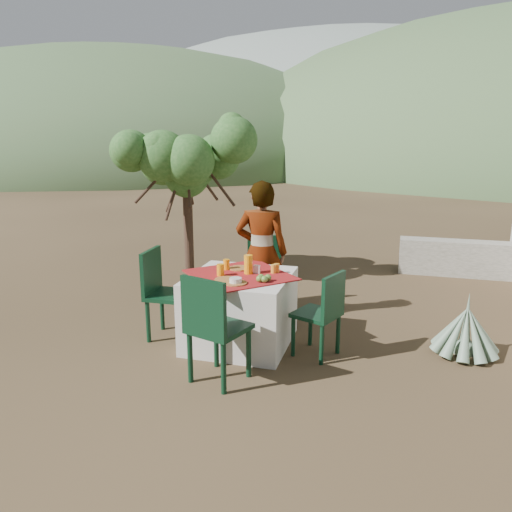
% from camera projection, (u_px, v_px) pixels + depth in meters
% --- Properties ---
extents(ground, '(160.00, 160.00, 0.00)m').
position_uv_depth(ground, '(182.00, 335.00, 5.53)').
color(ground, '#312416').
rests_on(ground, ground).
extents(table, '(1.30, 1.30, 0.76)m').
position_uv_depth(table, '(240.00, 309.00, 5.23)').
color(table, silver).
rests_on(table, ground).
extents(chair_far, '(0.52, 0.52, 0.93)m').
position_uv_depth(chair_far, '(264.00, 269.00, 6.27)').
color(chair_far, black).
rests_on(chair_far, ground).
extents(chair_near, '(0.58, 0.58, 1.00)m').
position_uv_depth(chair_near, '(213.00, 325.00, 4.34)').
color(chair_near, black).
rests_on(chair_near, ground).
extents(chair_left, '(0.47, 0.47, 0.97)m').
position_uv_depth(chair_left, '(162.00, 289.00, 5.37)').
color(chair_left, black).
rests_on(chair_left, ground).
extents(chair_right, '(0.52, 0.52, 0.87)m').
position_uv_depth(chair_right, '(323.00, 311.00, 4.89)').
color(chair_right, black).
rests_on(chair_right, ground).
extents(person, '(0.65, 0.46, 1.66)m').
position_uv_depth(person, '(261.00, 252.00, 5.78)').
color(person, '#8C6651').
rests_on(person, ground).
extents(shrub_tree, '(1.81, 1.77, 2.13)m').
position_uv_depth(shrub_tree, '(192.00, 169.00, 7.17)').
color(shrub_tree, '#3F2C1F').
rests_on(shrub_tree, ground).
extents(agave, '(0.68, 0.68, 0.72)m').
position_uv_depth(agave, '(466.00, 331.00, 5.00)').
color(agave, gray).
rests_on(agave, ground).
extents(stone_wall, '(2.60, 0.35, 0.55)m').
position_uv_depth(stone_wall, '(487.00, 260.00, 7.70)').
color(stone_wall, gray).
rests_on(stone_wall, ground).
extents(hill_near_left, '(40.00, 40.00, 16.00)m').
position_uv_depth(hill_near_left, '(126.00, 162.00, 38.31)').
color(hill_near_left, '#3E5A33').
rests_on(hill_near_left, ground).
extents(hill_far_center, '(60.00, 60.00, 24.00)m').
position_uv_depth(hill_far_center, '(341.00, 154.00, 55.18)').
color(hill_far_center, slate).
rests_on(hill_far_center, ground).
extents(plate_far, '(0.23, 0.23, 0.01)m').
position_uv_depth(plate_far, '(239.00, 268.00, 5.34)').
color(plate_far, '#925727').
rests_on(plate_far, table).
extents(plate_near, '(0.23, 0.23, 0.01)m').
position_uv_depth(plate_near, '(226.00, 280.00, 4.92)').
color(plate_near, '#925727').
rests_on(plate_near, table).
extents(glass_far, '(0.07, 0.07, 0.11)m').
position_uv_depth(glass_far, '(226.00, 265.00, 5.30)').
color(glass_far, orange).
rests_on(glass_far, table).
extents(glass_near, '(0.07, 0.07, 0.12)m').
position_uv_depth(glass_near, '(220.00, 270.00, 5.07)').
color(glass_near, orange).
rests_on(glass_near, table).
extents(juice_pitcher, '(0.09, 0.09, 0.20)m').
position_uv_depth(juice_pitcher, '(248.00, 264.00, 5.14)').
color(juice_pitcher, orange).
rests_on(juice_pitcher, table).
extents(bowl_plate, '(0.23, 0.23, 0.01)m').
position_uv_depth(bowl_plate, '(236.00, 283.00, 4.82)').
color(bowl_plate, '#925727').
rests_on(bowl_plate, table).
extents(white_bowl, '(0.12, 0.12, 0.04)m').
position_uv_depth(white_bowl, '(236.00, 280.00, 4.81)').
color(white_bowl, silver).
rests_on(white_bowl, bowl_plate).
extents(jar_left, '(0.06, 0.06, 0.09)m').
position_uv_depth(jar_left, '(274.00, 269.00, 5.17)').
color(jar_left, orange).
rests_on(jar_left, table).
extents(jar_right, '(0.06, 0.06, 0.09)m').
position_uv_depth(jar_right, '(277.00, 268.00, 5.20)').
color(jar_right, orange).
rests_on(jar_right, table).
extents(napkin_holder, '(0.07, 0.04, 0.09)m').
position_uv_depth(napkin_holder, '(257.00, 269.00, 5.17)').
color(napkin_holder, silver).
rests_on(napkin_holder, table).
extents(fruit_cluster, '(0.14, 0.13, 0.07)m').
position_uv_depth(fruit_cluster, '(263.00, 278.00, 4.87)').
color(fruit_cluster, '#5A8430').
rests_on(fruit_cluster, table).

